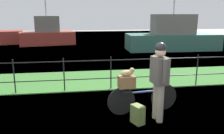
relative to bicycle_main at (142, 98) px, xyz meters
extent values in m
plane|color=gray|center=(-1.17, -0.57, -0.34)|extent=(60.00, 60.00, 0.00)
cube|color=#38702D|center=(-1.17, 2.83, -0.32)|extent=(27.00, 2.40, 0.03)
plane|color=#426684|center=(-1.17, 12.09, -0.34)|extent=(30.00, 30.00, 0.00)
cylinder|color=black|center=(-3.25, 1.75, 0.16)|extent=(0.04, 0.04, 1.01)
cylinder|color=black|center=(-1.87, 1.75, 0.16)|extent=(0.04, 0.04, 1.01)
cylinder|color=black|center=(-0.48, 1.75, 0.16)|extent=(0.04, 0.04, 1.01)
cylinder|color=black|center=(0.90, 1.75, 0.16)|extent=(0.04, 0.04, 1.01)
cylinder|color=black|center=(2.29, 1.75, 0.16)|extent=(0.04, 0.04, 1.01)
cylinder|color=black|center=(-1.17, 1.75, 0.01)|extent=(18.00, 0.03, 0.03)
cylinder|color=black|center=(-1.17, 1.75, 0.57)|extent=(18.00, 0.03, 0.03)
cylinder|color=black|center=(0.54, 0.07, -0.02)|extent=(0.64, 0.12, 0.64)
cylinder|color=black|center=(-0.50, -0.06, -0.02)|extent=(0.64, 0.12, 0.64)
cylinder|color=#3D569E|center=(0.02, 0.00, 0.16)|extent=(0.82, 0.14, 0.04)
cube|color=black|center=(-0.38, -0.05, 0.20)|extent=(0.21, 0.11, 0.06)
cube|color=slate|center=(-0.38, -0.05, 0.29)|extent=(0.38, 0.20, 0.02)
cube|color=brown|center=(-0.38, -0.05, 0.43)|extent=(0.38, 0.29, 0.26)
ellipsoid|color=tan|center=(-0.38, -0.05, 0.63)|extent=(0.29, 0.17, 0.13)
sphere|color=tan|center=(-0.27, -0.03, 0.69)|extent=(0.11, 0.11, 0.11)
cylinder|color=gray|center=(0.21, -0.33, 0.07)|extent=(0.14, 0.14, 0.82)
cylinder|color=gray|center=(0.23, -0.53, 0.07)|extent=(0.14, 0.14, 0.82)
cube|color=#4C4742|center=(0.22, -0.43, 0.76)|extent=(0.31, 0.43, 0.56)
cylinder|color=#4C4742|center=(0.20, -0.21, 0.79)|extent=(0.10, 0.10, 0.50)
cylinder|color=#4C4742|center=(0.25, -0.65, 0.79)|extent=(0.10, 0.10, 0.50)
sphere|color=tan|center=(0.22, -0.43, 1.15)|extent=(0.22, 0.22, 0.22)
sphere|color=black|center=(0.22, -0.43, 1.23)|extent=(0.23, 0.23, 0.23)
cube|color=olive|center=(-0.24, -0.53, -0.14)|extent=(0.28, 0.33, 0.40)
cube|color=#9E3328|center=(-3.76, 13.00, 0.15)|extent=(4.27, 2.50, 0.97)
cube|color=slate|center=(-3.76, 13.00, 1.22)|extent=(1.97, 1.55, 1.17)
cylinder|color=#B2B2B2|center=(-3.76, 13.00, 2.61)|extent=(0.10, 0.10, 1.60)
cube|color=#336656|center=(4.58, 9.12, 0.17)|extent=(5.91, 2.17, 1.03)
cube|color=slate|center=(4.58, 9.12, 1.30)|extent=(2.61, 1.48, 1.24)
cylinder|color=#B2B2B2|center=(4.58, 9.12, 2.72)|extent=(0.10, 0.10, 1.60)
camera|label=1|loc=(-1.40, -4.71, 1.87)|focal=35.99mm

